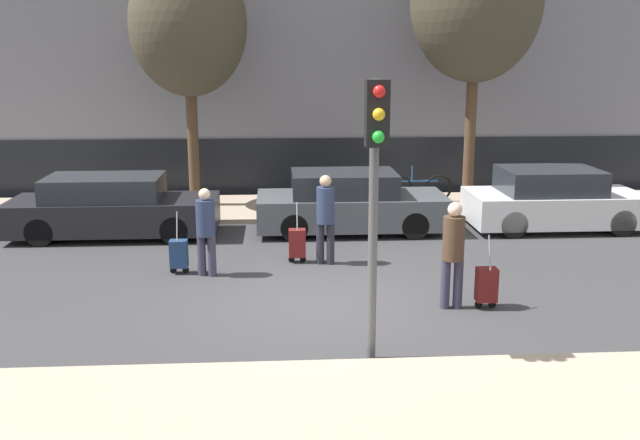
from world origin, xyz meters
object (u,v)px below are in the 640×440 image
object	(u,v)px
trolley_left	(179,254)
trolley_right	(486,285)
parked_car_0	(112,208)
parked_car_2	(553,201)
bare_tree_near_crossing	(476,2)
pedestrian_right	(453,249)
pedestrian_center	(325,214)
parked_car_1	(349,204)
traffic_light	(375,166)
pedestrian_left	(206,227)
bare_tree_down_street	(188,25)
parked_bicycle	(419,188)
trolley_center	(297,243)

from	to	relation	value
trolley_left	trolley_right	distance (m)	5.53
parked_car_0	parked_car_2	bearing A→B (deg)	0.71
trolley_left	bare_tree_near_crossing	size ratio (longest dim) A/B	0.17
pedestrian_right	pedestrian_center	bearing A→B (deg)	-50.51
pedestrian_center	parked_car_2	bearing A→B (deg)	37.74
parked_car_1	trolley_left	distance (m)	4.55
parked_car_0	parked_car_2	size ratio (longest dim) A/B	1.15
traffic_light	parked_car_0	bearing A→B (deg)	124.86
parked_car_1	pedestrian_left	world-z (taller)	pedestrian_left
parked_car_0	bare_tree_down_street	xyz separation A→B (m)	(1.51, 2.71, 3.99)
trolley_right	pedestrian_center	bearing A→B (deg)	132.33
parked_car_0	parked_bicycle	xyz separation A→B (m)	(7.36, 2.72, -0.14)
parked_car_0	pedestrian_right	size ratio (longest dim) A/B	2.62
bare_tree_near_crossing	bare_tree_down_street	world-z (taller)	bare_tree_near_crossing
parked_car_1	trolley_left	world-z (taller)	parked_car_1
pedestrian_left	trolley_center	distance (m)	1.89
trolley_center	trolley_right	bearing A→B (deg)	-43.12
trolley_center	pedestrian_right	size ratio (longest dim) A/B	0.70
pedestrian_left	traffic_light	distance (m)	4.94
trolley_right	pedestrian_left	bearing A→B (deg)	156.44
pedestrian_center	bare_tree_near_crossing	world-z (taller)	bare_tree_near_crossing
trolley_right	bare_tree_near_crossing	distance (m)	8.99
trolley_left	trolley_center	distance (m)	2.26
pedestrian_right	parked_car_1	bearing A→B (deg)	-73.70
bare_tree_near_crossing	traffic_light	bearing A→B (deg)	-111.85
trolley_left	bare_tree_near_crossing	xyz separation A→B (m)	(6.76, 5.27, 4.81)
pedestrian_center	trolley_center	world-z (taller)	pedestrian_center
parked_car_0	trolley_right	distance (m)	8.53
parked_car_0	trolley_right	bearing A→B (deg)	-35.96
trolley_left	pedestrian_center	xyz separation A→B (m)	(2.72, 0.44, 0.61)
pedestrian_right	bare_tree_near_crossing	size ratio (longest dim) A/B	0.24
parked_car_2	trolley_right	size ratio (longest dim) A/B	3.27
parked_car_1	pedestrian_left	bearing A→B (deg)	-132.89
traffic_light	bare_tree_down_street	bearing A→B (deg)	108.99
trolley_left	bare_tree_down_street	xyz separation A→B (m)	(-0.30, 5.56, 4.25)
parked_car_1	parked_car_2	distance (m)	4.70
parked_car_0	trolley_center	world-z (taller)	parked_car_0
pedestrian_left	traffic_light	world-z (taller)	traffic_light
pedestrian_left	bare_tree_down_street	world-z (taller)	bare_tree_down_street
traffic_light	bare_tree_down_street	world-z (taller)	bare_tree_down_street
bare_tree_near_crossing	bare_tree_down_street	bearing A→B (deg)	177.67
pedestrian_center	pedestrian_right	distance (m)	3.14
pedestrian_left	trolley_right	distance (m)	5.01
parked_car_0	traffic_light	size ratio (longest dim) A/B	1.23
bare_tree_down_street	parked_car_0	bearing A→B (deg)	-119.18
parked_car_1	pedestrian_center	distance (m)	2.65
bare_tree_near_crossing	pedestrian_right	bearing A→B (deg)	-106.74
pedestrian_left	bare_tree_down_street	xyz separation A→B (m)	(-0.82, 5.72, 3.71)
parked_car_2	traffic_light	xyz separation A→B (m)	(-5.12, -7.05, 1.95)
parked_car_2	pedestrian_right	distance (m)	6.24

